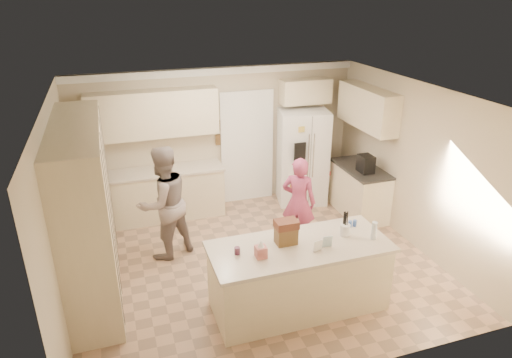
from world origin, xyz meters
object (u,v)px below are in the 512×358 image
object	(u,v)px
refrigerator	(302,157)
tissue_box	(261,252)
island_base	(299,278)
dollhouse_body	(286,235)
utensil_crock	(345,230)
teen_boy	(164,203)
coffee_maker	(366,164)
teen_girl	(299,202)

from	to	relation	value
refrigerator	tissue_box	size ratio (longest dim) A/B	12.86
tissue_box	island_base	bearing A→B (deg)	10.30
tissue_box	dollhouse_body	bearing A→B (deg)	26.57
refrigerator	utensil_crock	distance (m)	3.00
refrigerator	dollhouse_body	distance (m)	3.23
refrigerator	island_base	world-z (taller)	refrigerator
tissue_box	teen_boy	world-z (taller)	teen_boy
refrigerator	teen_boy	distance (m)	3.01
teen_boy	island_base	bearing A→B (deg)	102.80
coffee_maker	teen_girl	xyz separation A→B (m)	(-1.43, -0.42, -0.32)
refrigerator	tissue_box	xyz separation A→B (m)	(-1.88, -3.07, 0.10)
coffee_maker	island_base	world-z (taller)	coffee_maker
island_base	teen_girl	bearing A→B (deg)	67.18
dollhouse_body	teen_girl	xyz separation A→B (m)	(0.77, 1.38, -0.29)
utensil_crock	teen_boy	size ratio (longest dim) A/B	0.08
utensil_crock	dollhouse_body	world-z (taller)	dollhouse_body
island_base	dollhouse_body	distance (m)	0.62
refrigerator	island_base	bearing A→B (deg)	-101.96
dollhouse_body	teen_boy	distance (m)	2.15
utensil_crock	teen_girl	xyz separation A→B (m)	(-0.03, 1.43, -0.25)
refrigerator	coffee_maker	bearing A→B (deg)	-43.90
refrigerator	tissue_box	world-z (taller)	refrigerator
coffee_maker	utensil_crock	distance (m)	2.32
island_base	teen_boy	xyz separation A→B (m)	(-1.45, 1.81, 0.45)
refrigerator	teen_girl	distance (m)	1.66
tissue_box	teen_boy	size ratio (longest dim) A/B	0.08
coffee_maker	dollhouse_body	bearing A→B (deg)	-140.71
island_base	teen_girl	world-z (taller)	teen_girl
tissue_box	teen_girl	xyz separation A→B (m)	(1.17, 1.58, -0.25)
utensil_crock	refrigerator	bearing A→B (deg)	76.86
dollhouse_body	teen_girl	distance (m)	1.61
dollhouse_body	teen_girl	size ratio (longest dim) A/B	0.17
coffee_maker	dollhouse_body	xyz separation A→B (m)	(-2.20, -1.80, -0.03)
tissue_box	dollhouse_body	distance (m)	0.45
utensil_crock	tissue_box	world-z (taller)	utensil_crock
utensil_crock	teen_girl	world-z (taller)	teen_girl
refrigerator	teen_boy	world-z (taller)	refrigerator
teen_boy	refrigerator	bearing A→B (deg)	176.80
utensil_crock	teen_boy	distance (m)	2.74
teen_boy	dollhouse_body	bearing A→B (deg)	101.34
utensil_crock	tissue_box	distance (m)	1.21
tissue_box	teen_girl	distance (m)	1.98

